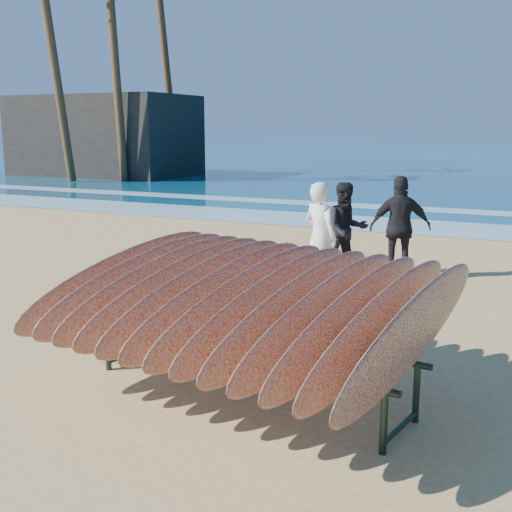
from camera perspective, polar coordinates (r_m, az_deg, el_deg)
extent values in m
plane|color=tan|center=(6.89, -2.92, -8.97)|extent=(120.00, 120.00, 0.00)
plane|color=white|center=(16.14, 14.29, 2.54)|extent=(160.00, 160.00, 0.00)
plane|color=white|center=(19.56, 16.36, 3.92)|extent=(160.00, 160.00, 0.00)
cylinder|color=black|center=(6.63, -13.04, -7.79)|extent=(0.06, 0.06, 0.50)
cylinder|color=black|center=(4.99, 11.29, -14.33)|extent=(0.06, 0.06, 0.50)
cylinder|color=black|center=(7.05, -9.11, -6.46)|extent=(0.06, 0.06, 0.50)
cylinder|color=black|center=(5.54, 14.06, -11.76)|extent=(0.06, 0.06, 0.50)
cylinder|color=black|center=(5.58, -2.78, -8.45)|extent=(3.17, 0.57, 0.06)
cylinder|color=black|center=(6.08, 0.99, -6.76)|extent=(3.17, 0.57, 0.06)
cylinder|color=black|center=(6.89, -10.96, -8.45)|extent=(0.15, 0.65, 0.04)
cylinder|color=black|center=(5.33, 12.67, -14.64)|extent=(0.15, 0.65, 0.04)
ellipsoid|color=#620D07|center=(6.71, -11.63, -1.87)|extent=(0.51, 2.71, 0.99)
ellipsoid|color=#620D07|center=(6.53, -10.07, -2.18)|extent=(0.51, 2.71, 0.99)
ellipsoid|color=#620D07|center=(6.36, -8.41, -2.50)|extent=(0.51, 2.71, 0.99)
ellipsoid|color=#620D07|center=(6.19, -6.67, -2.84)|extent=(0.51, 2.71, 0.99)
ellipsoid|color=#620D07|center=(6.02, -4.82, -3.20)|extent=(0.51, 2.71, 0.99)
ellipsoid|color=#620D07|center=(5.87, -2.88, -3.57)|extent=(0.51, 2.71, 0.99)
ellipsoid|color=#620D07|center=(5.72, -0.82, -3.95)|extent=(0.51, 2.71, 0.99)
ellipsoid|color=#620D07|center=(5.58, 1.34, -4.36)|extent=(0.51, 2.71, 0.99)
ellipsoid|color=#620D07|center=(5.44, 3.61, -4.77)|extent=(0.51, 2.71, 0.99)
ellipsoid|color=#620D07|center=(5.32, 6.00, -5.20)|extent=(0.51, 2.71, 0.99)
ellipsoid|color=#620D07|center=(5.21, 8.49, -5.64)|extent=(0.51, 2.71, 0.99)
ellipsoid|color=#620D07|center=(5.10, 11.10, -6.08)|extent=(0.51, 2.71, 0.99)
ellipsoid|color=#620D07|center=(5.01, 13.82, -6.53)|extent=(0.51, 2.71, 0.99)
imported|color=white|center=(9.47, 5.71, 1.70)|extent=(0.70, 0.59, 1.62)
imported|color=black|center=(10.51, 8.01, 2.35)|extent=(0.94, 0.91, 1.53)
imported|color=black|center=(10.47, 12.70, 2.48)|extent=(1.05, 0.72, 1.65)
cube|color=#2D2823|center=(33.61, -13.33, 10.35)|extent=(8.80, 4.89, 3.91)
cylinder|color=brown|center=(29.31, -17.55, 16.48)|extent=(0.36, 1.78, 10.45)
cylinder|color=brown|center=(29.50, -12.30, 15.20)|extent=(0.36, 0.93, 8.97)
cylinder|color=brown|center=(34.21, -7.99, 16.44)|extent=(0.36, 1.93, 10.87)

